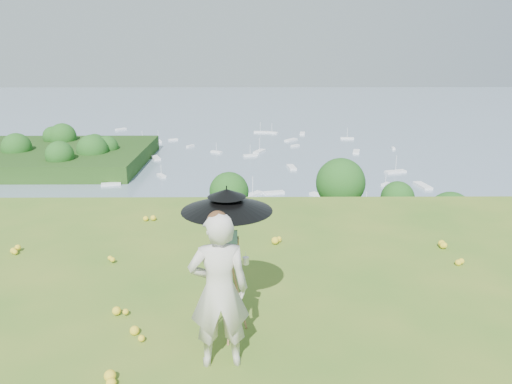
{
  "coord_description": "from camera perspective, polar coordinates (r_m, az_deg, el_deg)",
  "views": [
    {
      "loc": [
        -0.13,
        -4.68,
        3.59
      ],
      "look_at": [
        -0.06,
        3.37,
        1.2
      ],
      "focal_mm": 35.0,
      "sensor_mm": 36.0,
      "label": 1
    }
  ],
  "objects": [
    {
      "name": "painter_cap",
      "position": [
        5.37,
        -4.45,
        -2.86
      ],
      "size": [
        0.27,
        0.3,
        0.1
      ],
      "primitive_type": null,
      "rotation": [
        0.0,
        0.0,
        0.18
      ],
      "color": "pink",
      "rests_on": "painter"
    },
    {
      "name": "bay_water",
      "position": [
        247.55,
        -0.46,
        7.77
      ],
      "size": [
        700.0,
        700.0,
        0.0
      ],
      "primitive_type": "plane",
      "color": "slate",
      "rests_on": "ground"
    },
    {
      "name": "slope_trees",
      "position": [
        43.82,
        -0.27,
        -8.6
      ],
      "size": [
        110.0,
        50.0,
        6.0
      ],
      "primitive_type": null,
      "color": "#1F5519",
      "rests_on": "forest_slope"
    },
    {
      "name": "harbor_town",
      "position": [
        86.28,
        -0.36,
        -6.05
      ],
      "size": [
        110.0,
        22.0,
        5.0
      ],
      "primitive_type": null,
      "color": "silver",
      "rests_on": "shoreline_tier"
    },
    {
      "name": "sun_umbrella",
      "position": [
        6.04,
        -3.33,
        -2.88
      ],
      "size": [
        1.15,
        1.15,
        0.79
      ],
      "primitive_type": null,
      "rotation": [
        0.0,
        0.0,
        -0.04
      ],
      "color": "black",
      "rests_on": "field_easel"
    },
    {
      "name": "field_easel",
      "position": [
        6.35,
        -3.19,
        -10.33
      ],
      "size": [
        0.59,
        0.59,
        1.45
      ],
      "primitive_type": null,
      "rotation": [
        0.0,
        0.0,
        0.07
      ],
      "color": "brown",
      "rests_on": "ground"
    },
    {
      "name": "painter",
      "position": [
        5.72,
        -4.25,
        -11.2
      ],
      "size": [
        0.73,
        0.52,
        1.87
      ],
      "primitive_type": "imported",
      "rotation": [
        0.0,
        0.0,
        3.25
      ],
      "color": "beige",
      "rests_on": "ground"
    },
    {
      "name": "shoreline_tier",
      "position": [
        88.97,
        -0.36,
        -9.92
      ],
      "size": [
        170.0,
        28.0,
        8.0
      ],
      "primitive_type": "cube",
      "color": "gray",
      "rests_on": "bay_water"
    },
    {
      "name": "ground",
      "position": [
        5.9,
        0.96,
        -20.96
      ],
      "size": [
        14.0,
        14.0,
        0.0
      ],
      "primitive_type": "plane",
      "color": "#437722",
      "rests_on": "ground"
    },
    {
      "name": "wildflowers",
      "position": [
        6.06,
        0.91,
        -19.07
      ],
      "size": [
        10.0,
        10.5,
        0.12
      ],
      "primitive_type": null,
      "color": "yellow",
      "rests_on": "ground"
    },
    {
      "name": "peninsula",
      "position": [
        179.34,
        -25.23,
        4.45
      ],
      "size": [
        90.0,
        60.0,
        12.0
      ],
      "primitive_type": null,
      "color": "#15330E",
      "rests_on": "bay_water"
    },
    {
      "name": "moored_boats",
      "position": [
        170.26,
        -4.65,
        3.81
      ],
      "size": [
        140.0,
        140.0,
        0.7
      ],
      "primitive_type": null,
      "color": "white",
      "rests_on": "bay_water"
    }
  ]
}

